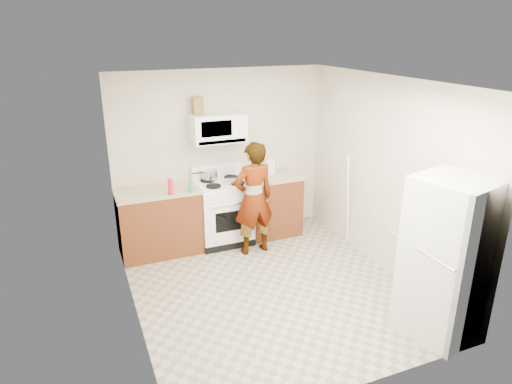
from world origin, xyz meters
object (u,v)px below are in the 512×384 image
gas_range (223,211)px  kettle (271,167)px  saucepan (210,174)px  person (254,199)px  fridge (447,258)px  microwave (218,128)px

gas_range → kettle: size_ratio=5.79×
saucepan → person: bearing=-57.0°
fridge → saucepan: 3.44m
saucepan → microwave: bearing=-15.6°
gas_range → saucepan: (-0.14, 0.17, 0.53)m
fridge → gas_range: bearing=100.8°
microwave → fridge: size_ratio=0.45×
gas_range → person: bearing=-59.5°
person → saucepan: person is taller
microwave → person: 1.12m
fridge → kettle: 3.09m
fridge → saucepan: size_ratio=7.34×
microwave → fridge: 3.45m
gas_range → person: (0.29, -0.49, 0.32)m
gas_range → person: size_ratio=0.70×
person → kettle: person is taller
kettle → person: bearing=-152.0°
microwave → person: microwave is taller
microwave → kettle: size_ratio=3.89×
gas_range → fridge: bearing=-64.4°
fridge → saucepan: bearing=101.7°
kettle → saucepan: kettle is taller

